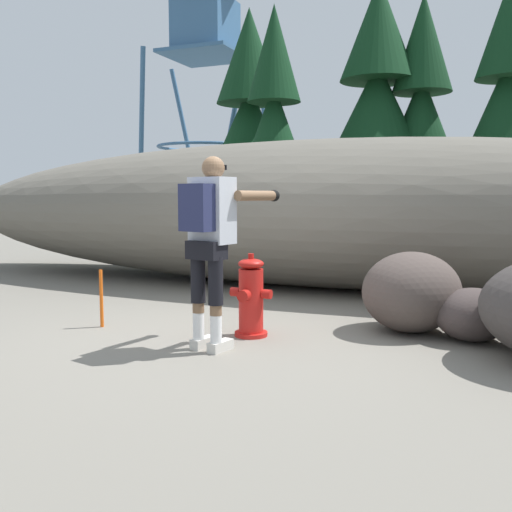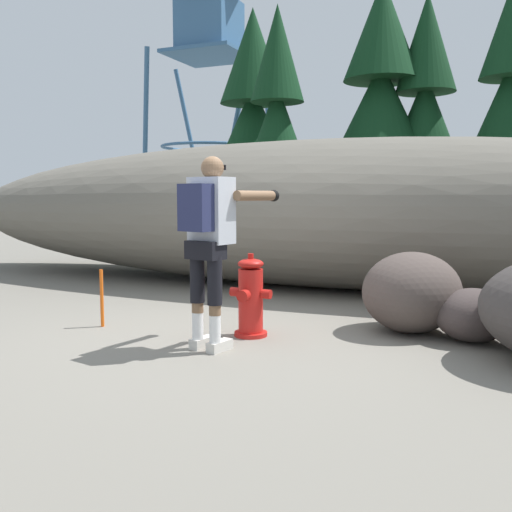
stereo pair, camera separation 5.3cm
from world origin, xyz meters
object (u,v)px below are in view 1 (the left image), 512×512
object	(u,v)px
fire_hydrant	(251,298)
survey_stake	(101,298)
utility_worker	(212,228)
boulder_small	(473,315)
boulder_mid	(411,292)
watchtower	(206,32)

from	to	relation	value
fire_hydrant	survey_stake	size ratio (longest dim) A/B	1.35
utility_worker	boulder_small	bearing A→B (deg)	-47.75
boulder_mid	boulder_small	size ratio (longest dim) A/B	1.44
fire_hydrant	utility_worker	bearing A→B (deg)	-102.88
boulder_small	fire_hydrant	bearing A→B (deg)	-162.33
boulder_mid	utility_worker	bearing A→B (deg)	-138.71
boulder_small	survey_stake	bearing A→B (deg)	-166.09
boulder_small	utility_worker	bearing A→B (deg)	-150.55
utility_worker	boulder_mid	world-z (taller)	utility_worker
watchtower	survey_stake	distance (m)	15.85
boulder_mid	survey_stake	bearing A→B (deg)	-160.86
fire_hydrant	boulder_mid	xyz separation A→B (m)	(1.41, 0.79, 0.03)
boulder_small	boulder_mid	bearing A→B (deg)	165.40
fire_hydrant	watchtower	xyz separation A→B (m)	(-7.24, 12.98, 6.58)
boulder_mid	watchtower	distance (m)	16.32
utility_worker	survey_stake	world-z (taller)	utility_worker
utility_worker	boulder_mid	size ratio (longest dim) A/B	1.64
boulder_small	watchtower	world-z (taller)	watchtower
fire_hydrant	watchtower	bearing A→B (deg)	119.15
utility_worker	survey_stake	size ratio (longest dim) A/B	2.83
fire_hydrant	utility_worker	distance (m)	0.91
utility_worker	boulder_small	size ratio (longest dim) A/B	2.37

